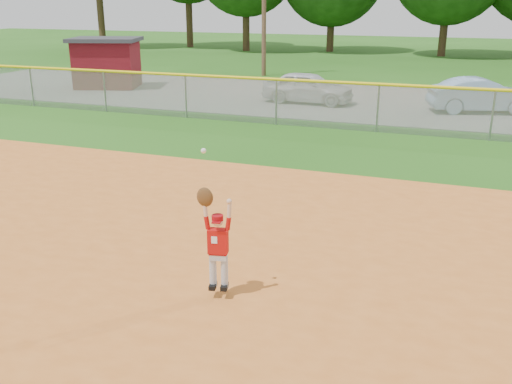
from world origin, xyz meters
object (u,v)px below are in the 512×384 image
Objects in this scene: car_white_a at (308,87)px; car_blue at (482,95)px; ballplayer at (216,239)px; utility_shed at (107,63)px.

car_blue is (6.50, 0.24, 0.00)m from car_white_a.
car_white_a is 1.82× the size of ballplayer.
ballplayer is (2.97, -15.69, 0.25)m from car_white_a.
car_blue is 1.03× the size of utility_shed.
car_blue is 16.32m from ballplayer.
utility_shed is 1.84× the size of ballplayer.
utility_shed is at bearing 88.05° from car_white_a.
car_white_a is 6.51m from car_blue.
car_white_a is 0.96× the size of car_blue.
car_white_a is 0.99× the size of utility_shed.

